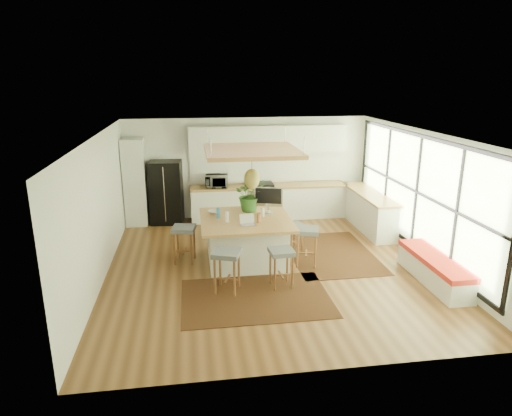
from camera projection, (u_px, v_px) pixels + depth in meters
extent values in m
plane|color=#573418|center=(269.00, 265.00, 9.31)|extent=(7.00, 7.00, 0.00)
plane|color=white|center=(270.00, 134.00, 8.55)|extent=(7.00, 7.00, 0.00)
plane|color=silver|center=(247.00, 168.00, 12.25)|extent=(6.50, 0.00, 6.50)
plane|color=silver|center=(319.00, 278.00, 5.61)|extent=(6.50, 0.00, 6.50)
plane|color=silver|center=(99.00, 209.00, 8.48)|extent=(0.00, 7.00, 7.00)
plane|color=silver|center=(423.00, 196.00, 9.38)|extent=(0.00, 7.00, 7.00)
cube|color=silver|center=(135.00, 182.00, 11.60)|extent=(0.55, 0.60, 2.25)
cube|color=silver|center=(269.00, 203.00, 12.28)|extent=(4.20, 0.60, 0.88)
cube|color=olive|center=(269.00, 186.00, 12.15)|extent=(4.24, 0.64, 0.05)
cube|color=white|center=(267.00, 168.00, 12.31)|extent=(4.20, 0.02, 0.80)
cube|color=silver|center=(269.00, 139.00, 11.93)|extent=(4.20, 0.34, 0.70)
cube|color=silver|center=(369.00, 211.00, 11.49)|extent=(0.60, 2.50, 0.88)
cube|color=olive|center=(370.00, 194.00, 11.36)|extent=(0.64, 2.54, 0.05)
cube|color=black|center=(256.00, 298.00, 7.95)|extent=(2.60, 1.80, 0.01)
cube|color=black|center=(330.00, 253.00, 9.93)|extent=(1.80, 2.60, 0.01)
imported|color=#A5A5AA|center=(217.00, 180.00, 11.88)|extent=(0.61, 0.37, 0.40)
imported|color=#1E4C19|center=(250.00, 198.00, 9.76)|extent=(0.71, 0.78, 0.57)
imported|color=beige|center=(213.00, 212.00, 9.67)|extent=(0.25, 0.25, 0.05)
cylinder|color=#3288CA|center=(219.00, 214.00, 9.30)|extent=(0.07, 0.07, 0.19)
cylinder|color=white|center=(227.00, 217.00, 9.09)|extent=(0.07, 0.07, 0.19)
cylinder|color=#AA6238|center=(260.00, 218.00, 9.03)|extent=(0.07, 0.07, 0.19)
cylinder|color=beige|center=(262.00, 213.00, 9.38)|extent=(0.07, 0.07, 0.19)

